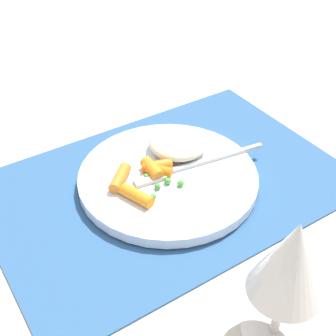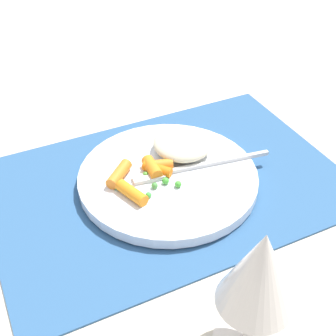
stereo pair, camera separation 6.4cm
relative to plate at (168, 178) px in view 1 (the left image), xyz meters
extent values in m
plane|color=beige|center=(0.00, 0.00, -0.01)|extent=(2.40, 2.40, 0.00)
cube|color=#2D5684|center=(0.00, 0.00, -0.01)|extent=(0.49, 0.34, 0.01)
cylinder|color=white|center=(0.00, 0.00, 0.00)|extent=(0.25, 0.25, 0.02)
ellipsoid|color=beige|center=(-0.04, -0.04, 0.02)|extent=(0.09, 0.09, 0.03)
cylinder|color=orange|center=(0.01, -0.01, 0.01)|extent=(0.04, 0.04, 0.01)
cylinder|color=orange|center=(0.07, -0.02, 0.02)|extent=(0.05, 0.05, 0.02)
cylinder|color=orange|center=(0.01, -0.01, 0.02)|extent=(0.04, 0.03, 0.02)
cylinder|color=orange|center=(0.02, -0.01, 0.02)|extent=(0.02, 0.04, 0.02)
cylinder|color=orange|center=(0.06, 0.02, 0.02)|extent=(0.03, 0.05, 0.02)
sphere|color=green|center=(0.01, 0.02, 0.01)|extent=(0.01, 0.01, 0.01)
sphere|color=green|center=(0.00, 0.00, 0.01)|extent=(0.01, 0.01, 0.01)
sphere|color=green|center=(0.08, 0.00, 0.01)|extent=(0.01, 0.01, 0.01)
sphere|color=#4E9634|center=(0.03, -0.01, 0.01)|extent=(0.01, 0.01, 0.01)
sphere|color=#488F41|center=(0.03, 0.02, 0.01)|extent=(0.01, 0.01, 0.01)
sphere|color=green|center=(0.00, 0.03, 0.01)|extent=(0.01, 0.01, 0.01)
sphere|color=green|center=(0.04, 0.03, 0.01)|extent=(0.01, 0.01, 0.01)
sphere|color=green|center=(0.01, -0.01, 0.01)|extent=(0.01, 0.01, 0.01)
cube|color=silver|center=(0.03, 0.00, 0.01)|extent=(0.05, 0.02, 0.01)
cube|color=silver|center=(-0.07, 0.01, 0.01)|extent=(0.16, 0.03, 0.01)
cylinder|color=silver|center=(0.03, 0.26, -0.01)|extent=(0.07, 0.07, 0.00)
cylinder|color=silver|center=(0.03, 0.26, 0.02)|extent=(0.01, 0.01, 0.07)
cone|color=silver|center=(0.03, 0.26, 0.10)|extent=(0.07, 0.07, 0.09)
camera|label=1|loc=(0.28, 0.42, 0.42)|focal=49.79mm
camera|label=2|loc=(0.22, 0.46, 0.42)|focal=49.79mm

